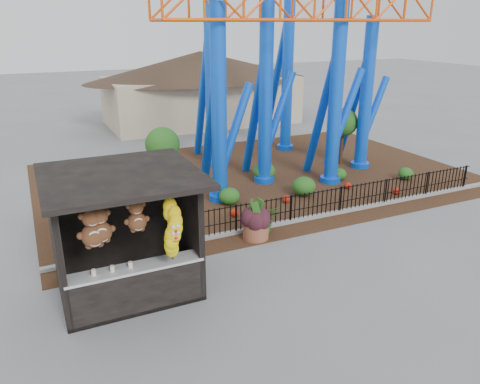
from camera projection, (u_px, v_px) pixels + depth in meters
name	position (u px, v px, depth m)	size (l,w,h in m)	color
ground	(256.00, 285.00, 11.97)	(120.00, 120.00, 0.00)	slate
mulch_bed	(256.00, 176.00, 20.37)	(18.00, 12.00, 0.02)	#331E11
curb	(321.00, 216.00, 16.09)	(18.00, 0.18, 0.12)	gray
prize_booth	(126.00, 238.00, 11.02)	(3.50, 3.40, 3.12)	black
picket_fence	(343.00, 200.00, 16.30)	(12.20, 0.06, 1.00)	black
roller_coaster	(280.00, 19.00, 18.81)	(11.00, 6.37, 10.82)	blue
terracotta_planter	(256.00, 230.00, 14.44)	(0.80, 0.80, 0.56)	brown
planter_foliage	(256.00, 212.00, 14.24)	(0.70, 0.70, 0.64)	black
potted_plant	(265.00, 219.00, 14.77)	(0.84, 0.73, 0.94)	#285318
landscaping	(293.00, 181.00, 18.77)	(8.75, 4.40, 0.76)	#215318
pavilion	(201.00, 76.00, 30.35)	(15.00, 15.00, 4.80)	#BFAD8C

